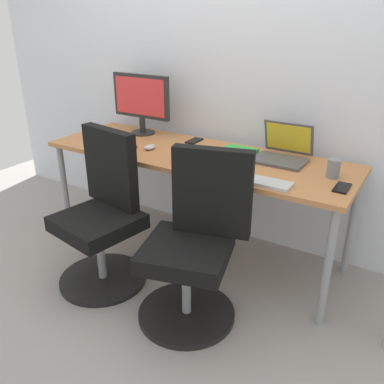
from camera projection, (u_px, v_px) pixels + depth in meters
The scene contains 16 objects.
ground_plane at pixel (196, 250), 2.93m from camera, with size 5.28×5.28×0.00m, color gray.
back_wall at pixel (228, 55), 2.73m from camera, with size 4.40×0.04×2.60m, color silver.
desk at pixel (196, 162), 2.66m from camera, with size 2.03×0.67×0.73m.
office_chair_left at pixel (103, 217), 2.49m from camera, with size 0.54×0.54×0.94m.
office_chair_right at pixel (195, 246), 2.17m from camera, with size 0.54×0.54×0.94m.
desktop_monitor at pixel (141, 100), 2.97m from camera, with size 0.48×0.18×0.43m.
open_laptop at pixel (283, 151), 2.50m from camera, with size 0.31×0.29×0.22m.
keyboard_by_monitor at pixel (112, 145), 2.77m from camera, with size 0.34×0.12×0.02m, color #2D2D2D.
keyboard_by_laptop at pixel (260, 181), 2.17m from camera, with size 0.34×0.12×0.02m, color #B7B7B7.
mouse_by_monitor at pixel (193, 167), 2.36m from camera, with size 0.06×0.10×0.03m, color #515156.
mouse_by_laptop at pixel (150, 147), 2.70m from camera, with size 0.06×0.10×0.03m, color #B7B7B7.
coffee_mug at pixel (179, 156), 2.44m from camera, with size 0.08×0.08×0.09m, color orange.
pen_cup at pixel (333, 169), 2.23m from camera, with size 0.07×0.07×0.10m, color slate.
phone_near_monitor at pixel (194, 141), 2.88m from camera, with size 0.07×0.14×0.01m, color black.
phone_near_laptop at pixel (342, 188), 2.10m from camera, with size 0.07×0.14×0.01m, color black.
notebook at pixel (239, 151), 2.64m from camera, with size 0.21×0.15×0.03m, color green.
Camera 1 is at (1.30, -2.16, 1.56)m, focal length 38.35 mm.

